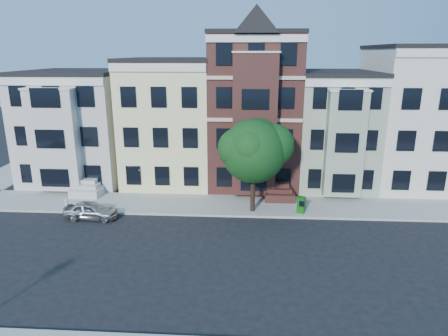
# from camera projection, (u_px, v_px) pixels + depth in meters

# --- Properties ---
(ground) EXTENTS (120.00, 120.00, 0.00)m
(ground) POSITION_uv_depth(u_px,v_px,m) (255.00, 263.00, 21.13)
(ground) COLOR black
(far_sidewalk) EXTENTS (60.00, 4.00, 0.15)m
(far_sidewalk) POSITION_uv_depth(u_px,v_px,m) (253.00, 206.00, 28.77)
(far_sidewalk) COLOR #9E9B93
(far_sidewalk) RESTS_ON ground
(house_white) EXTENTS (8.00, 9.00, 9.00)m
(house_white) POSITION_uv_depth(u_px,v_px,m) (81.00, 127.00, 34.65)
(house_white) COLOR beige
(house_white) RESTS_ON ground
(house_yellow) EXTENTS (7.00, 9.00, 10.00)m
(house_yellow) POSITION_uv_depth(u_px,v_px,m) (172.00, 122.00, 34.04)
(house_yellow) COLOR #F4E9A7
(house_yellow) RESTS_ON ground
(house_brown) EXTENTS (7.00, 9.00, 12.00)m
(house_brown) POSITION_uv_depth(u_px,v_px,m) (254.00, 111.00, 33.35)
(house_brown) COLOR #3C1D19
(house_brown) RESTS_ON ground
(house_green) EXTENTS (6.00, 9.00, 9.00)m
(house_green) POSITION_uv_depth(u_px,v_px,m) (331.00, 130.00, 33.39)
(house_green) COLOR #94A389
(house_green) RESTS_ON ground
(house_cream) EXTENTS (8.00, 9.00, 11.00)m
(house_cream) POSITION_uv_depth(u_px,v_px,m) (419.00, 119.00, 32.70)
(house_cream) COLOR silver
(house_cream) RESTS_ON ground
(street_tree) EXTENTS (6.83, 6.83, 7.93)m
(street_tree) POSITION_uv_depth(u_px,v_px,m) (253.00, 155.00, 26.62)
(street_tree) COLOR #18521A
(street_tree) RESTS_ON far_sidewalk
(parked_car) EXTENTS (3.56, 1.52, 1.20)m
(parked_car) POSITION_uv_depth(u_px,v_px,m) (91.00, 210.00, 26.58)
(parked_car) COLOR #9EA1A5
(parked_car) RESTS_ON ground
(newspaper_box) EXTENTS (0.65, 0.62, 1.14)m
(newspaper_box) POSITION_uv_depth(u_px,v_px,m) (301.00, 205.00, 27.21)
(newspaper_box) COLOR #0F5D10
(newspaper_box) RESTS_ON far_sidewalk
(fire_hydrant) EXTENTS (0.24, 0.24, 0.64)m
(fire_hydrant) POSITION_uv_depth(u_px,v_px,m) (67.00, 205.00, 27.79)
(fire_hydrant) COLOR beige
(fire_hydrant) RESTS_ON far_sidewalk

